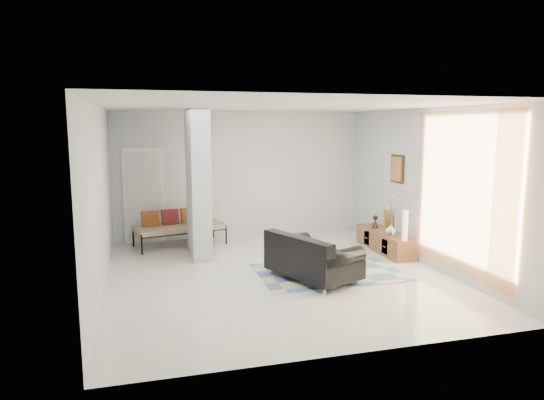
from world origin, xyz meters
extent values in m
plane|color=silver|center=(0.00, 0.00, 0.00)|extent=(6.00, 6.00, 0.00)
plane|color=white|center=(0.00, 0.00, 2.80)|extent=(6.00, 6.00, 0.00)
plane|color=silver|center=(0.00, 3.00, 1.40)|extent=(6.00, 0.00, 6.00)
plane|color=silver|center=(0.00, -3.00, 1.40)|extent=(6.00, 0.00, 6.00)
plane|color=silver|center=(-2.75, 0.00, 1.40)|extent=(0.00, 6.00, 6.00)
plane|color=silver|center=(2.75, 0.00, 1.40)|extent=(0.00, 6.00, 6.00)
cube|color=#B9BEC1|center=(-1.10, 1.60, 1.40)|extent=(0.35, 1.20, 2.80)
cube|color=white|center=(-2.10, 2.96, 1.02)|extent=(0.85, 0.06, 2.04)
plane|color=#EF913F|center=(2.67, -1.15, 1.45)|extent=(0.00, 2.55, 2.55)
cube|color=#39240F|center=(2.72, 0.90, 1.65)|extent=(0.04, 0.45, 0.55)
cube|color=brown|center=(2.52, 0.90, 0.20)|extent=(0.45, 1.71, 0.40)
cube|color=#39240F|center=(2.30, 0.52, 0.20)|extent=(0.02, 0.23, 0.28)
cube|color=#39240F|center=(2.30, 1.28, 0.20)|extent=(0.02, 0.23, 0.28)
cube|color=#EDA645|center=(2.70, 1.14, 0.60)|extent=(0.09, 0.32, 0.40)
cube|color=silver|center=(2.42, 0.52, 0.46)|extent=(0.04, 0.10, 0.12)
cylinder|color=silver|center=(0.44, -1.10, 0.05)|extent=(0.05, 0.05, 0.10)
cylinder|color=silver|center=(-0.05, 0.03, 0.05)|extent=(0.05, 0.05, 0.10)
cylinder|color=silver|center=(1.07, -0.83, 0.05)|extent=(0.05, 0.05, 0.10)
cylinder|color=silver|center=(0.58, 0.30, 0.05)|extent=(0.05, 0.05, 0.10)
cube|color=black|center=(0.51, -0.40, 0.25)|extent=(1.40, 1.71, 0.30)
cube|color=black|center=(0.19, -0.54, 0.58)|extent=(0.77, 1.44, 0.36)
cylinder|color=black|center=(0.75, -0.97, 0.48)|extent=(0.88, 0.59, 0.28)
cylinder|color=black|center=(0.26, 0.17, 0.48)|extent=(0.88, 0.59, 0.28)
cube|color=black|center=(0.30, -0.49, 0.60)|extent=(0.34, 0.55, 0.31)
cylinder|color=black|center=(-2.18, 1.89, 0.20)|extent=(0.04, 0.04, 0.40)
cylinder|color=black|center=(-0.45, 2.30, 0.20)|extent=(0.04, 0.04, 0.40)
cylinder|color=black|center=(-2.35, 2.60, 0.20)|extent=(0.04, 0.04, 0.40)
cylinder|color=black|center=(-0.62, 3.01, 0.20)|extent=(0.04, 0.04, 0.40)
cube|color=tan|center=(-1.40, 2.45, 0.38)|extent=(1.92, 1.14, 0.12)
cube|color=brown|center=(-1.99, 2.47, 0.60)|extent=(0.37, 0.24, 0.33)
cube|color=maroon|center=(-1.59, 2.56, 0.60)|extent=(0.37, 0.24, 0.33)
cube|color=brown|center=(-1.18, 2.66, 0.60)|extent=(0.37, 0.24, 0.33)
cube|color=#BFB792|center=(0.90, -0.14, 0.01)|extent=(2.44, 1.63, 0.01)
cylinder|color=white|center=(2.50, 0.16, 0.68)|extent=(0.10, 0.10, 0.56)
imported|color=white|center=(2.47, 0.62, 0.50)|extent=(0.21, 0.21, 0.21)
camera|label=1|loc=(-2.15, -7.60, 2.48)|focal=32.00mm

